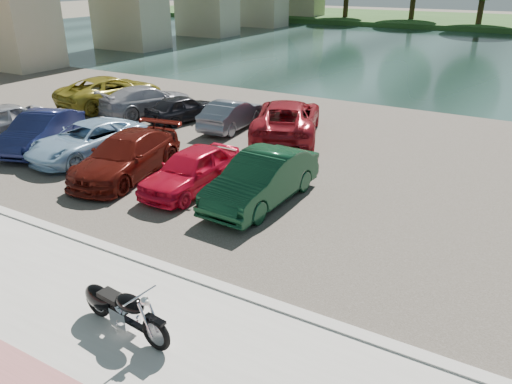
{
  "coord_description": "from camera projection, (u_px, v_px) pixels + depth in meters",
  "views": [
    {
      "loc": [
        5.7,
        -5.52,
        6.39
      ],
      "look_at": [
        -0.32,
        4.88,
        1.1
      ],
      "focal_mm": 35.0,
      "sensor_mm": 36.0,
      "label": 1
    }
  ],
  "objects": [
    {
      "name": "car_5",
      "position": [
        262.0,
        179.0,
        14.78
      ],
      "size": [
        1.77,
        4.6,
        1.49
      ],
      "primitive_type": "imported",
      "rotation": [
        0.0,
        0.0,
        -0.04
      ],
      "color": "#0F3821",
      "rests_on": "parking_lot"
    },
    {
      "name": "car_7",
      "position": [
        147.0,
        100.0,
        24.27
      ],
      "size": [
        3.33,
        5.05,
        1.36
      ],
      "primitive_type": "imported",
      "rotation": [
        0.0,
        0.0,
        2.81
      ],
      "color": "#93939B",
      "rests_on": "parking_lot"
    },
    {
      "name": "ground",
      "position": [
        143.0,
        336.0,
        9.56
      ],
      "size": [
        200.0,
        200.0,
        0.0
      ],
      "primitive_type": "plane",
      "color": "#595447",
      "rests_on": "ground"
    },
    {
      "name": "river",
      "position": [
        472.0,
        57.0,
        41.24
      ],
      "size": [
        120.0,
        40.0,
        0.0
      ],
      "primitive_type": "cube",
      "color": "#192D29",
      "rests_on": "ground"
    },
    {
      "name": "car_3",
      "position": [
        126.0,
        156.0,
        16.79
      ],
      "size": [
        2.67,
        5.07,
        1.4
      ],
      "primitive_type": "imported",
      "rotation": [
        0.0,
        0.0,
        0.15
      ],
      "color": "#51110B",
      "rests_on": "parking_lot"
    },
    {
      "name": "car_9",
      "position": [
        232.0,
        114.0,
        21.97
      ],
      "size": [
        1.57,
        3.95,
        1.28
      ],
      "primitive_type": "imported",
      "rotation": [
        0.0,
        0.0,
        3.2
      ],
      "color": "slate",
      "rests_on": "parking_lot"
    },
    {
      "name": "car_6",
      "position": [
        110.0,
        91.0,
        25.7
      ],
      "size": [
        3.41,
        5.85,
        1.53
      ],
      "primitive_type": "imported",
      "rotation": [
        0.0,
        0.0,
        2.98
      ],
      "color": "olive",
      "rests_on": "parking_lot"
    },
    {
      "name": "far_bank",
      "position": [
        510.0,
        23.0,
        66.47
      ],
      "size": [
        120.0,
        24.0,
        0.6
      ],
      "primitive_type": "cube",
      "color": "#214418",
      "rests_on": "ground"
    },
    {
      "name": "promenade",
      "position": [
        104.0,
        367.0,
        8.75
      ],
      "size": [
        60.0,
        6.0,
        0.1
      ],
      "primitive_type": "cube",
      "color": "#B1AEA7",
      "rests_on": "ground"
    },
    {
      "name": "car_1",
      "position": [
        41.0,
        131.0,
        19.36
      ],
      "size": [
        2.84,
        4.57,
        1.42
      ],
      "primitive_type": "imported",
      "rotation": [
        0.0,
        0.0,
        0.33
      ],
      "color": "#171C48",
      "rests_on": "parking_lot"
    },
    {
      "name": "car_2",
      "position": [
        87.0,
        140.0,
        18.53
      ],
      "size": [
        2.54,
        4.83,
        1.3
      ],
      "primitive_type": "imported",
      "rotation": [
        0.0,
        0.0,
        -0.09
      ],
      "color": "#9AC0E0",
      "rests_on": "parking_lot"
    },
    {
      "name": "car_8",
      "position": [
        183.0,
        108.0,
        23.08
      ],
      "size": [
        2.33,
        3.86,
        1.23
      ],
      "primitive_type": "imported",
      "rotation": [
        0.0,
        0.0,
        2.88
      ],
      "color": "black",
      "rests_on": "parking_lot"
    },
    {
      "name": "kerb",
      "position": [
        204.0,
        282.0,
        11.11
      ],
      "size": [
        60.0,
        0.3,
        0.14
      ],
      "primitive_type": "cube",
      "color": "#B1AEA7",
      "rests_on": "ground"
    },
    {
      "name": "car_10",
      "position": [
        287.0,
        118.0,
        20.9
      ],
      "size": [
        4.37,
        6.08,
        1.54
      ],
      "primitive_type": "imported",
      "rotation": [
        0.0,
        0.0,
        3.51
      ],
      "color": "maroon",
      "rests_on": "parking_lot"
    },
    {
      "name": "motorcycle",
      "position": [
        117.0,
        307.0,
        9.48
      ],
      "size": [
        2.33,
        0.75,
        1.05
      ],
      "rotation": [
        0.0,
        0.0,
        -0.1
      ],
      "color": "black",
      "rests_on": "promenade"
    },
    {
      "name": "parking_lot",
      "position": [
        347.0,
        163.0,
        18.26
      ],
      "size": [
        60.0,
        18.0,
        0.04
      ],
      "primitive_type": "cube",
      "color": "#3F3A32",
      "rests_on": "ground"
    },
    {
      "name": "car_4",
      "position": [
        192.0,
        169.0,
        15.7
      ],
      "size": [
        1.68,
        3.98,
        1.34
      ],
      "primitive_type": "imported",
      "rotation": [
        0.0,
        0.0,
        -0.02
      ],
      "color": "red",
      "rests_on": "parking_lot"
    }
  ]
}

